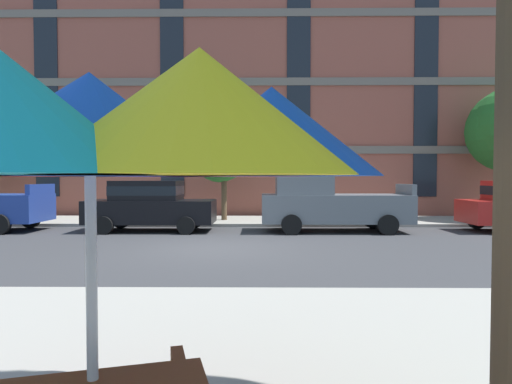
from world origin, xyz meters
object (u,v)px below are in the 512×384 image
at_px(sedan_black, 150,204).
at_px(pickup_gray, 328,202).
at_px(street_tree_middle, 220,155).
at_px(street_tree_right, 512,129).
at_px(patio_umbrella, 90,130).

distance_m(sedan_black, pickup_gray, 6.25).
distance_m(pickup_gray, street_tree_middle, 5.32).
height_order(pickup_gray, street_tree_right, street_tree_right).
xyz_separation_m(pickup_gray, street_tree_right, (8.18, 3.15, 2.90)).
bearing_deg(patio_umbrella, street_tree_middle, 92.80).
height_order(sedan_black, pickup_gray, pickup_gray).
bearing_deg(sedan_black, pickup_gray, 0.00).
distance_m(pickup_gray, patio_umbrella, 13.16).
xyz_separation_m(sedan_black, street_tree_right, (14.42, 3.15, 2.98)).
distance_m(sedan_black, patio_umbrella, 13.10).
bearing_deg(pickup_gray, patio_umbrella, -104.46).
bearing_deg(street_tree_right, patio_umbrella, -125.84).
height_order(street_tree_middle, patio_umbrella, street_tree_middle).
distance_m(sedan_black, street_tree_right, 15.06).
xyz_separation_m(sedan_black, street_tree_middle, (2.21, 2.95, 1.88)).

